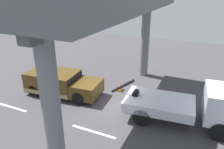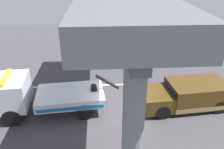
% 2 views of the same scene
% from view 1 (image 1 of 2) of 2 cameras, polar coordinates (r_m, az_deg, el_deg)
% --- Properties ---
extents(ground_plane, '(60.00, 40.00, 0.10)m').
position_cam_1_polar(ground_plane, '(14.01, 0.91, -8.45)').
color(ground_plane, '#423F44').
extents(lane_stripe_west, '(2.60, 0.16, 0.01)m').
position_cam_1_polar(lane_stripe_west, '(15.30, -25.13, -7.72)').
color(lane_stripe_west, silver).
rests_on(lane_stripe_west, ground).
extents(lane_stripe_mid, '(2.60, 0.16, 0.01)m').
position_cam_1_polar(lane_stripe_mid, '(11.85, -4.95, -14.75)').
color(lane_stripe_mid, silver).
rests_on(lane_stripe_mid, ground).
extents(tow_truck_white, '(7.33, 2.92, 2.46)m').
position_cam_1_polar(tow_truck_white, '(12.58, 21.24, -7.45)').
color(tow_truck_white, silver).
rests_on(tow_truck_white, ground).
extents(towed_van_green, '(5.37, 2.64, 1.58)m').
position_cam_1_polar(towed_van_green, '(15.59, -13.37, -2.29)').
color(towed_van_green, '#4C3814').
rests_on(towed_van_green, ground).
extents(overpass_structure, '(3.60, 13.66, 6.86)m').
position_cam_1_polar(overpass_structure, '(12.05, 1.30, 17.02)').
color(overpass_structure, slate).
rests_on(overpass_structure, ground).
extents(traffic_cone_orange, '(0.49, 0.49, 0.59)m').
position_cam_1_polar(traffic_cone_orange, '(15.81, 2.19, -3.31)').
color(traffic_cone_orange, orange).
rests_on(traffic_cone_orange, ground).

